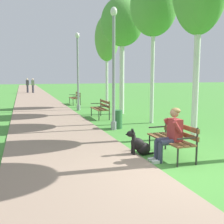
{
  "coord_description": "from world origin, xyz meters",
  "views": [
    {
      "loc": [
        -3.07,
        -4.63,
        2.0
      ],
      "look_at": [
        -0.52,
        3.02,
        0.9
      ],
      "focal_mm": 43.44,
      "sensor_mm": 36.0,
      "label": 1
    }
  ],
  "objects_px": {
    "park_bench_mid": "(101,107)",
    "birch_tree_fifth": "(107,39)",
    "park_bench_near": "(173,137)",
    "pedestrian_further_distant": "(27,86)",
    "person_seated_on_near_bench": "(171,132)",
    "lamp_post_near": "(114,68)",
    "lamp_post_mid": "(78,71)",
    "dog_black": "(140,145)",
    "birch_tree_fourth": "(122,23)",
    "litter_bin": "(118,119)",
    "park_bench_far": "(76,97)",
    "birch_tree_third": "(154,6)",
    "pedestrian_distant": "(33,86)"
  },
  "relations": [
    {
      "from": "birch_tree_fourth",
      "to": "lamp_post_mid",
      "type": "bearing_deg",
      "value": 131.87
    },
    {
      "from": "person_seated_on_near_bench",
      "to": "park_bench_far",
      "type": "bearing_deg",
      "value": 89.0
    },
    {
      "from": "birch_tree_fourth",
      "to": "pedestrian_further_distant",
      "type": "distance_m",
      "value": 19.89
    },
    {
      "from": "person_seated_on_near_bench",
      "to": "dog_black",
      "type": "xyz_separation_m",
      "value": [
        -0.5,
        0.62,
        -0.42
      ]
    },
    {
      "from": "birch_tree_fifth",
      "to": "pedestrian_further_distant",
      "type": "height_order",
      "value": "birch_tree_fifth"
    },
    {
      "from": "lamp_post_near",
      "to": "birch_tree_fourth",
      "type": "height_order",
      "value": "birch_tree_fourth"
    },
    {
      "from": "park_bench_mid",
      "to": "person_seated_on_near_bench",
      "type": "xyz_separation_m",
      "value": [
        -0.22,
        -6.62,
        0.17
      ]
    },
    {
      "from": "birch_tree_third",
      "to": "pedestrian_further_distant",
      "type": "bearing_deg",
      "value": 101.61
    },
    {
      "from": "park_bench_near",
      "to": "pedestrian_further_distant",
      "type": "distance_m",
      "value": 26.7
    },
    {
      "from": "park_bench_mid",
      "to": "pedestrian_distant",
      "type": "xyz_separation_m",
      "value": [
        -2.3,
        19.6,
        0.33
      ]
    },
    {
      "from": "lamp_post_near",
      "to": "litter_bin",
      "type": "xyz_separation_m",
      "value": [
        0.22,
        0.19,
        -1.91
      ]
    },
    {
      "from": "park_bench_mid",
      "to": "birch_tree_fifth",
      "type": "bearing_deg",
      "value": 69.38
    },
    {
      "from": "park_bench_near",
      "to": "litter_bin",
      "type": "distance_m",
      "value": 3.84
    },
    {
      "from": "birch_tree_fifth",
      "to": "pedestrian_distant",
      "type": "distance_m",
      "value": 16.08
    },
    {
      "from": "birch_tree_third",
      "to": "pedestrian_distant",
      "type": "height_order",
      "value": "birch_tree_third"
    },
    {
      "from": "lamp_post_near",
      "to": "litter_bin",
      "type": "height_order",
      "value": "lamp_post_near"
    },
    {
      "from": "park_bench_near",
      "to": "lamp_post_mid",
      "type": "relative_size",
      "value": 0.34
    },
    {
      "from": "person_seated_on_near_bench",
      "to": "birch_tree_fourth",
      "type": "bearing_deg",
      "value": 77.89
    },
    {
      "from": "person_seated_on_near_bench",
      "to": "lamp_post_mid",
      "type": "xyz_separation_m",
      "value": [
        -0.22,
        9.8,
        1.57
      ]
    },
    {
      "from": "park_bench_near",
      "to": "person_seated_on_near_bench",
      "type": "distance_m",
      "value": 0.34
    },
    {
      "from": "person_seated_on_near_bench",
      "to": "birch_tree_fourth",
      "type": "relative_size",
      "value": 0.21
    },
    {
      "from": "park_bench_near",
      "to": "park_bench_mid",
      "type": "bearing_deg",
      "value": 89.89
    },
    {
      "from": "person_seated_on_near_bench",
      "to": "pedestrian_distant",
      "type": "height_order",
      "value": "pedestrian_distant"
    },
    {
      "from": "park_bench_near",
      "to": "dog_black",
      "type": "height_order",
      "value": "park_bench_near"
    },
    {
      "from": "park_bench_near",
      "to": "dog_black",
      "type": "distance_m",
      "value": 0.86
    },
    {
      "from": "park_bench_far",
      "to": "park_bench_near",
      "type": "bearing_deg",
      "value": -90.09
    },
    {
      "from": "park_bench_mid",
      "to": "dog_black",
      "type": "bearing_deg",
      "value": -96.88
    },
    {
      "from": "park_bench_mid",
      "to": "pedestrian_distant",
      "type": "bearing_deg",
      "value": 96.68
    },
    {
      "from": "lamp_post_near",
      "to": "pedestrian_further_distant",
      "type": "relative_size",
      "value": 2.64
    },
    {
      "from": "person_seated_on_near_bench",
      "to": "lamp_post_mid",
      "type": "distance_m",
      "value": 9.93
    },
    {
      "from": "birch_tree_third",
      "to": "pedestrian_distant",
      "type": "distance_m",
      "value": 22.21
    },
    {
      "from": "birch_tree_fifth",
      "to": "pedestrian_further_distant",
      "type": "relative_size",
      "value": 3.43
    },
    {
      "from": "park_bench_far",
      "to": "lamp_post_near",
      "type": "relative_size",
      "value": 0.34
    },
    {
      "from": "park_bench_far",
      "to": "pedestrian_distant",
      "type": "height_order",
      "value": "pedestrian_distant"
    },
    {
      "from": "park_bench_mid",
      "to": "lamp_post_near",
      "type": "xyz_separation_m",
      "value": [
        -0.32,
        -2.76,
        1.74
      ]
    },
    {
      "from": "lamp_post_mid",
      "to": "pedestrian_further_distant",
      "type": "distance_m",
      "value": 17.19
    },
    {
      "from": "park_bench_mid",
      "to": "pedestrian_further_distant",
      "type": "relative_size",
      "value": 0.91
    },
    {
      "from": "park_bench_near",
      "to": "park_bench_far",
      "type": "xyz_separation_m",
      "value": [
        0.02,
        12.79,
        0.0
      ]
    },
    {
      "from": "park_bench_far",
      "to": "lamp_post_near",
      "type": "height_order",
      "value": "lamp_post_near"
    },
    {
      "from": "litter_bin",
      "to": "pedestrian_further_distant",
      "type": "height_order",
      "value": "pedestrian_further_distant"
    },
    {
      "from": "park_bench_near",
      "to": "lamp_post_near",
      "type": "height_order",
      "value": "lamp_post_near"
    },
    {
      "from": "dog_black",
      "to": "lamp_post_near",
      "type": "bearing_deg",
      "value": 82.82
    },
    {
      "from": "park_bench_far",
      "to": "birch_tree_third",
      "type": "bearing_deg",
      "value": -78.7
    },
    {
      "from": "birch_tree_fourth",
      "to": "birch_tree_fifth",
      "type": "height_order",
      "value": "birch_tree_fourth"
    },
    {
      "from": "litter_bin",
      "to": "pedestrian_further_distant",
      "type": "bearing_deg",
      "value": 96.94
    },
    {
      "from": "birch_tree_third",
      "to": "park_bench_far",
      "type": "bearing_deg",
      "value": 101.3
    },
    {
      "from": "person_seated_on_near_bench",
      "to": "birch_tree_third",
      "type": "xyz_separation_m",
      "value": [
        1.88,
        4.73,
        4.06
      ]
    },
    {
      "from": "park_bench_near",
      "to": "person_seated_on_near_bench",
      "type": "bearing_deg",
      "value": -134.24
    },
    {
      "from": "park_bench_far",
      "to": "person_seated_on_near_bench",
      "type": "height_order",
      "value": "person_seated_on_near_bench"
    },
    {
      "from": "birch_tree_third",
      "to": "birch_tree_fourth",
      "type": "distance_m",
      "value": 3.0
    }
  ]
}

